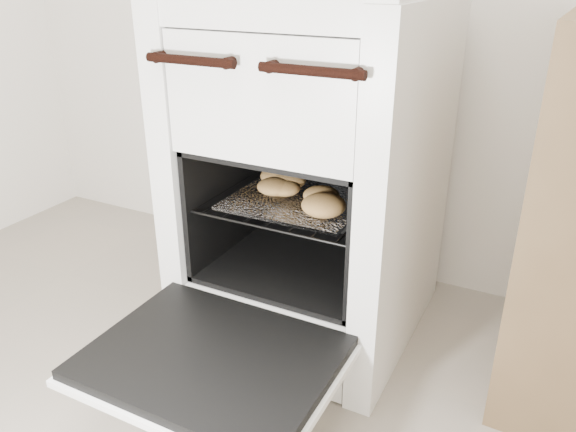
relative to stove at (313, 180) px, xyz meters
name	(u,v)px	position (x,y,z in m)	size (l,w,h in m)	color
stove	(313,180)	(0.00, 0.00, 0.00)	(0.57, 0.64, 0.88)	white
oven_door	(212,360)	(0.00, -0.48, -0.24)	(0.52, 0.40, 0.04)	black
oven_rack	(302,199)	(0.00, -0.06, -0.03)	(0.42, 0.40, 0.01)	black
foil_sheet	(298,200)	(0.00, -0.08, -0.03)	(0.32, 0.29, 0.01)	white
baked_rolls	(296,188)	(-0.01, -0.07, 0.00)	(0.32, 0.27, 0.05)	tan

